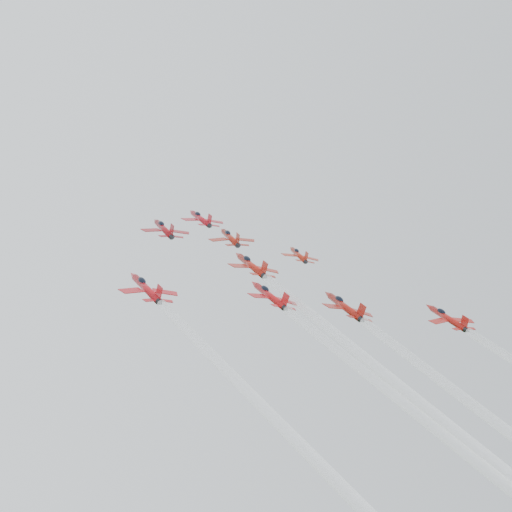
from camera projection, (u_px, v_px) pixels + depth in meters
name	position (u px, v px, depth m)	size (l,w,h in m)	color
jet_lead	(201.00, 218.00, 163.28)	(10.27, 13.04, 8.66)	#AA101A
jet_row2_left	(164.00, 229.00, 144.87)	(10.26, 13.02, 8.65)	maroon
jet_row2_center	(230.00, 237.00, 151.53)	(10.18, 12.92, 8.58)	maroon
jet_row2_right	(298.00, 255.00, 151.12)	(8.50, 10.79, 7.16)	#A4200F
jet_center	(399.00, 394.00, 89.07)	(10.44, 96.97, 61.04)	#A31A0F
jet_rear_farleft	(262.00, 457.00, 66.09)	(9.32, 86.62, 54.52)	#B11017
jet_rear_left	(432.00, 444.00, 77.47)	(9.34, 86.78, 54.62)	#B31113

